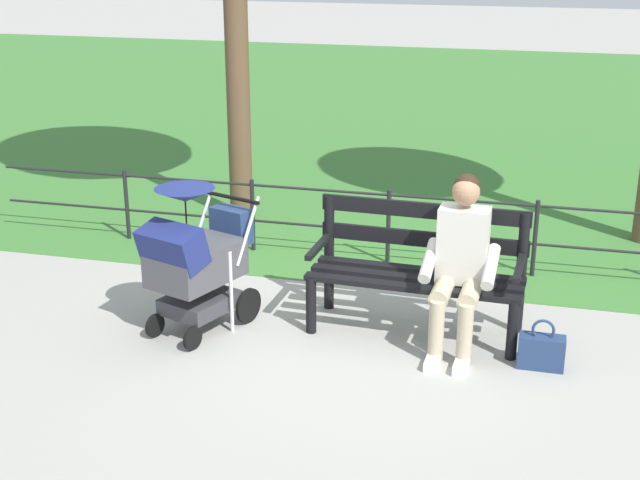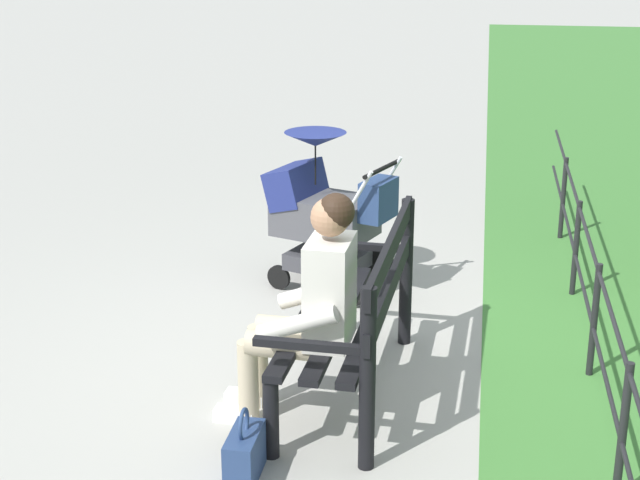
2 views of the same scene
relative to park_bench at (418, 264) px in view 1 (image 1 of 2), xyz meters
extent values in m
plane|color=#9E9B93|center=(0.47, 0.12, -0.53)|extent=(60.00, 60.00, 0.00)
cube|color=#3D7533|center=(0.47, -8.68, -0.52)|extent=(40.00, 16.00, 0.01)
cube|color=black|center=(0.00, -0.06, -0.08)|extent=(1.60, 0.16, 0.04)
cube|color=black|center=(0.00, 0.12, -0.08)|extent=(1.60, 0.16, 0.04)
cube|color=black|center=(0.01, 0.29, -0.08)|extent=(1.60, 0.16, 0.04)
cube|color=black|center=(-0.01, -0.16, 0.14)|extent=(1.60, 0.10, 0.12)
cube|color=black|center=(-0.01, -0.16, 0.37)|extent=(1.60, 0.10, 0.12)
cylinder|color=black|center=(-0.74, 0.34, -0.30)|extent=(0.08, 0.08, 0.45)
cylinder|color=black|center=(-0.76, -0.13, -0.05)|extent=(0.08, 0.08, 0.95)
cube|color=black|center=(-0.74, 0.14, 0.10)|extent=(0.07, 0.56, 0.04)
cylinder|color=black|center=(0.76, 0.28, -0.30)|extent=(0.08, 0.08, 0.45)
cylinder|color=black|center=(0.74, -0.19, -0.05)|extent=(0.08, 0.08, 0.95)
cube|color=black|center=(0.75, 0.09, 0.10)|extent=(0.07, 0.56, 0.04)
cylinder|color=tan|center=(-0.43, 0.34, -0.06)|extent=(0.16, 0.41, 0.14)
cylinder|color=tan|center=(-0.23, 0.33, -0.06)|extent=(0.16, 0.41, 0.14)
cylinder|color=tan|center=(-0.42, 0.54, -0.29)|extent=(0.11, 0.11, 0.47)
cylinder|color=tan|center=(-0.22, 0.53, -0.29)|extent=(0.11, 0.11, 0.47)
cube|color=silver|center=(-0.41, 0.62, -0.49)|extent=(0.11, 0.22, 0.07)
cube|color=silver|center=(-0.21, 0.61, -0.49)|extent=(0.11, 0.22, 0.07)
cube|color=beige|center=(-0.33, 0.12, 0.22)|extent=(0.37, 0.23, 0.56)
cylinder|color=beige|center=(-0.55, 0.24, 0.12)|extent=(0.11, 0.43, 0.23)
cylinder|color=beige|center=(-0.11, 0.23, 0.12)|extent=(0.11, 0.43, 0.23)
sphere|color=#A37556|center=(-0.33, 0.12, 0.62)|extent=(0.20, 0.20, 0.20)
sphere|color=black|center=(-0.34, 0.09, 0.65)|extent=(0.19, 0.19, 0.19)
cylinder|color=black|center=(1.28, 0.24, -0.39)|extent=(0.12, 0.27, 0.28)
cylinder|color=black|center=(1.71, 0.08, -0.39)|extent=(0.12, 0.27, 0.28)
cylinder|color=black|center=(1.52, 0.79, -0.44)|extent=(0.09, 0.18, 0.18)
cylinder|color=black|center=(1.88, 0.66, -0.44)|extent=(0.09, 0.18, 0.18)
cube|color=#38383D|center=(1.60, 0.44, -0.31)|extent=(0.57, 0.63, 0.12)
cylinder|color=silver|center=(1.35, 0.42, -0.20)|extent=(0.03, 0.03, 0.65)
cylinder|color=silver|center=(1.78, 0.27, -0.20)|extent=(0.03, 0.03, 0.65)
cube|color=#47474C|center=(1.61, 0.46, 0.02)|extent=(0.66, 0.80, 0.28)
cube|color=navy|center=(1.69, 0.69, 0.22)|extent=(0.55, 0.45, 0.33)
cylinder|color=black|center=(1.46, 0.05, 0.42)|extent=(0.50, 0.20, 0.03)
cylinder|color=silver|center=(1.28, 0.22, 0.22)|extent=(0.13, 0.29, 0.49)
cylinder|color=silver|center=(1.71, 0.06, 0.22)|extent=(0.13, 0.29, 0.49)
cone|color=navy|center=(1.63, 0.53, 0.57)|extent=(0.56, 0.56, 0.10)
cylinder|color=black|center=(1.63, 0.53, 0.39)|extent=(0.01, 0.01, 0.30)
cube|color=navy|center=(1.46, 0.06, 0.20)|extent=(0.36, 0.26, 0.28)
cube|color=navy|center=(-0.95, 0.43, -0.41)|extent=(0.32, 0.14, 0.24)
torus|color=navy|center=(-0.95, 0.43, -0.24)|extent=(0.16, 0.02, 0.16)
cylinder|color=black|center=(-0.83, -1.32, -0.18)|extent=(0.04, 0.04, 0.70)
cylinder|color=black|center=(0.47, -1.32, -0.18)|extent=(0.04, 0.04, 0.70)
cylinder|color=black|center=(1.77, -1.32, -0.18)|extent=(0.04, 0.04, 0.70)
cylinder|color=black|center=(3.07, -1.32, -0.18)|extent=(0.04, 0.04, 0.70)
cylinder|color=black|center=(0.47, -1.32, 0.12)|extent=(7.81, 0.02, 0.02)
cylinder|color=black|center=(0.47, -1.32, -0.23)|extent=(7.81, 0.02, 0.02)
cylinder|color=brown|center=(2.22, -2.26, 1.18)|extent=(0.24, 0.24, 3.42)
camera|label=1|loc=(-0.84, 6.14, 2.39)|focal=49.18mm
camera|label=2|loc=(-4.87, -0.60, 2.04)|focal=53.88mm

